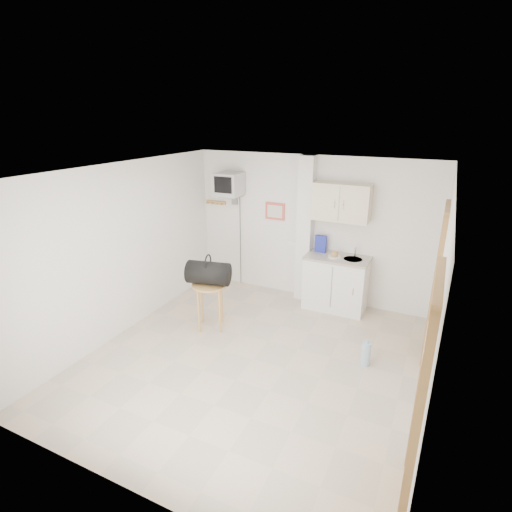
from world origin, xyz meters
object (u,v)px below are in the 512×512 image
at_px(round_table, 210,292).
at_px(duffel_bag, 208,273).
at_px(water_bottle, 366,354).
at_px(crt_television, 229,185).

relative_size(round_table, duffel_bag, 1.06).
height_order(round_table, water_bottle, round_table).
height_order(round_table, duffel_bag, duffel_bag).
bearing_deg(water_bottle, duffel_bag, -179.31).
bearing_deg(crt_television, duffel_bag, -72.73).
relative_size(crt_television, duffel_bag, 3.14).
relative_size(duffel_bag, water_bottle, 1.85).
height_order(duffel_bag, water_bottle, duffel_bag).
relative_size(crt_television, round_table, 2.96).
bearing_deg(water_bottle, round_table, -179.27).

